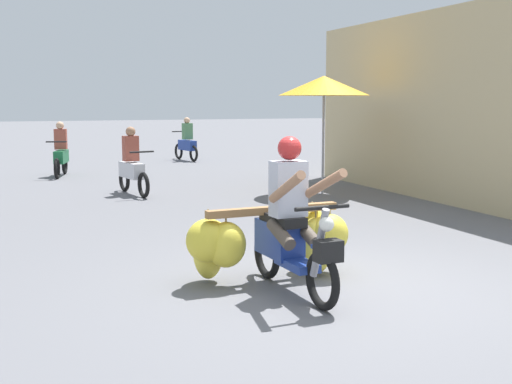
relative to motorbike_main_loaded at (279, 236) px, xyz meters
The scene contains 7 objects.
ground_plane 0.89m from the motorbike_main_loaded, 46.24° to the right, with size 120.00×120.00×0.00m, color slate.
motorbike_main_loaded is the anchor object (origin of this frame).
motorbike_distant_ahead_left 11.27m from the motorbike_main_loaded, 96.30° to the left, with size 0.63×1.59×1.40m.
motorbike_distant_ahead_right 14.61m from the motorbike_main_loaded, 78.30° to the left, with size 0.56×1.61×1.40m.
motorbike_distant_far_ahead 7.23m from the motorbike_main_loaded, 91.36° to the left, with size 0.55×1.61×1.40m.
shopfront_building 8.16m from the motorbike_main_loaded, 33.83° to the left, with size 3.35×8.75×3.64m.
market_umbrella_near_shop 7.09m from the motorbike_main_loaded, 58.89° to the left, with size 1.87×1.87×2.43m.
Camera 1 is at (-3.23, -5.71, 1.93)m, focal length 45.98 mm.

